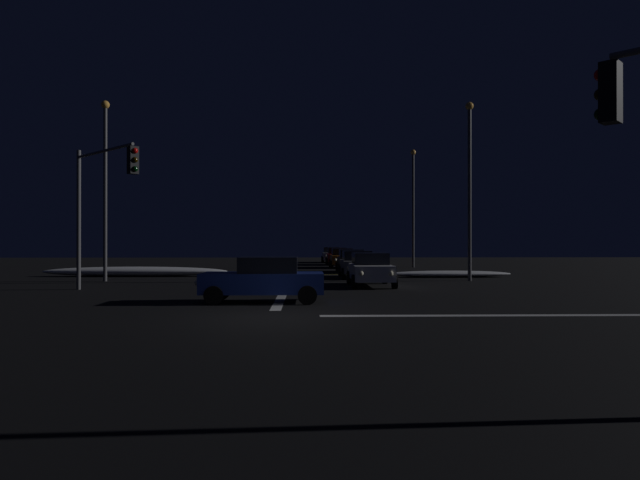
% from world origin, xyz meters
% --- Properties ---
extents(ground, '(120.00, 120.00, 0.10)m').
position_xyz_m(ground, '(0.00, 0.00, -0.05)').
color(ground, black).
extents(stop_line_north, '(0.35, 14.85, 0.01)m').
position_xyz_m(stop_line_north, '(0.00, 8.65, 0.00)').
color(stop_line_north, white).
rests_on(stop_line_north, ground).
extents(centre_line_ns, '(22.00, 0.15, 0.01)m').
position_xyz_m(centre_line_ns, '(0.00, 20.25, 0.00)').
color(centre_line_ns, yellow).
rests_on(centre_line_ns, ground).
extents(crosswalk_bar_east, '(14.85, 0.40, 0.01)m').
position_xyz_m(crosswalk_bar_east, '(8.75, 0.00, 0.00)').
color(crosswalk_bar_east, white).
rests_on(crosswalk_bar_east, ground).
extents(snow_bank_left_curb, '(11.18, 1.50, 0.59)m').
position_xyz_m(snow_bank_left_curb, '(-9.45, 18.48, 0.30)').
color(snow_bank_left_curb, white).
rests_on(snow_bank_left_curb, ground).
extents(snow_bank_right_curb, '(7.34, 1.50, 0.38)m').
position_xyz_m(snow_bank_right_curb, '(9.45, 17.33, 0.19)').
color(snow_bank_right_curb, white).
rests_on(snow_bank_right_curb, ground).
extents(sedan_white, '(2.02, 4.33, 1.57)m').
position_xyz_m(sedan_white, '(3.98, 10.71, 0.80)').
color(sedan_white, silver).
rests_on(sedan_white, ground).
extents(sedan_gray, '(2.02, 4.33, 1.57)m').
position_xyz_m(sedan_gray, '(3.91, 16.95, 0.80)').
color(sedan_gray, slate).
rests_on(sedan_gray, ground).
extents(sedan_black, '(2.02, 4.33, 1.57)m').
position_xyz_m(sedan_black, '(4.06, 23.06, 0.80)').
color(sedan_black, black).
rests_on(sedan_black, ground).
extents(sedan_orange, '(2.02, 4.33, 1.57)m').
position_xyz_m(sedan_orange, '(3.83, 29.64, 0.80)').
color(sedan_orange, '#C66014').
rests_on(sedan_orange, ground).
extents(sedan_red, '(2.02, 4.33, 1.57)m').
position_xyz_m(sedan_red, '(3.74, 35.58, 0.80)').
color(sedan_red, maroon).
rests_on(sedan_red, ground).
extents(sedan_silver, '(2.02, 4.33, 1.57)m').
position_xyz_m(sedan_silver, '(3.49, 41.26, 0.80)').
color(sedan_silver, '#B7B7BC').
rests_on(sedan_silver, ground).
extents(sedan_blue_crossing, '(4.33, 2.02, 1.57)m').
position_xyz_m(sedan_blue_crossing, '(-0.53, 3.71, 0.80)').
color(sedan_blue_crossing, navy).
rests_on(sedan_blue_crossing, ground).
extents(traffic_signal_nw, '(3.73, 3.73, 6.12)m').
position_xyz_m(traffic_signal_nw, '(-7.57, 7.57, 4.27)').
color(traffic_signal_nw, '#4C4C51').
rests_on(traffic_signal_nw, ground).
extents(streetlamp_right_far, '(0.44, 0.44, 9.72)m').
position_xyz_m(streetlamp_right_far, '(9.75, 30.25, 5.56)').
color(streetlamp_right_far, '#424247').
rests_on(streetlamp_right_far, ground).
extents(streetlamp_right_near, '(0.44, 0.44, 9.66)m').
position_xyz_m(streetlamp_right_near, '(9.75, 14.25, 5.53)').
color(streetlamp_right_near, '#424247').
rests_on(streetlamp_right_near, ground).
extents(streetlamp_left_near, '(0.44, 0.44, 9.62)m').
position_xyz_m(streetlamp_left_near, '(-9.75, 14.25, 5.51)').
color(streetlamp_left_near, '#424247').
rests_on(streetlamp_left_near, ground).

